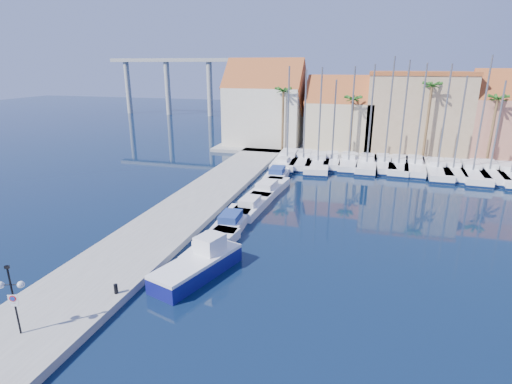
% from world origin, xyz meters
% --- Properties ---
extents(ground, '(260.00, 260.00, 0.00)m').
position_xyz_m(ground, '(0.00, 0.00, 0.00)').
color(ground, black).
rests_on(ground, ground).
extents(quay_west, '(6.00, 77.00, 0.50)m').
position_xyz_m(quay_west, '(-9.00, 13.50, 0.25)').
color(quay_west, gray).
rests_on(quay_west, ground).
extents(shore_north, '(54.00, 16.00, 0.50)m').
position_xyz_m(shore_north, '(10.00, 48.00, 0.25)').
color(shore_north, gray).
rests_on(shore_north, ground).
extents(lamp_post, '(1.21, 0.63, 3.70)m').
position_xyz_m(lamp_post, '(-8.96, -3.97, 2.93)').
color(lamp_post, black).
rests_on(lamp_post, quay_west).
extents(bollard, '(0.23, 0.23, 0.57)m').
position_xyz_m(bollard, '(-6.60, 0.41, 0.79)').
color(bollard, black).
rests_on(bollard, quay_west).
extents(fishing_boat, '(4.14, 7.01, 2.33)m').
position_xyz_m(fishing_boat, '(-3.24, 4.50, 0.77)').
color(fishing_boat, navy).
rests_on(fishing_boat, ground).
extents(motorboat_west_0, '(2.49, 6.20, 1.40)m').
position_xyz_m(motorboat_west_0, '(-3.74, 7.75, 0.51)').
color(motorboat_west_0, white).
rests_on(motorboat_west_0, ground).
extents(motorboat_west_1, '(2.43, 6.73, 1.40)m').
position_xyz_m(motorboat_west_1, '(-3.84, 12.73, 0.51)').
color(motorboat_west_1, white).
rests_on(motorboat_west_1, ground).
extents(motorboat_west_2, '(2.47, 6.65, 1.40)m').
position_xyz_m(motorboat_west_2, '(-3.38, 16.91, 0.51)').
color(motorboat_west_2, white).
rests_on(motorboat_west_2, ground).
extents(motorboat_west_3, '(3.06, 7.56, 1.40)m').
position_xyz_m(motorboat_west_3, '(-3.16, 22.46, 0.51)').
color(motorboat_west_3, white).
rests_on(motorboat_west_3, ground).
extents(motorboat_west_4, '(2.58, 7.26, 1.40)m').
position_xyz_m(motorboat_west_4, '(-3.58, 28.64, 0.51)').
color(motorboat_west_4, white).
rests_on(motorboat_west_4, ground).
extents(motorboat_west_5, '(2.17, 5.95, 1.40)m').
position_xyz_m(motorboat_west_5, '(-3.85, 33.69, 0.51)').
color(motorboat_west_5, white).
rests_on(motorboat_west_5, ground).
extents(motorboat_west_6, '(1.83, 5.62, 1.40)m').
position_xyz_m(motorboat_west_6, '(-3.58, 37.65, 0.51)').
color(motorboat_west_6, white).
rests_on(motorboat_west_6, ground).
extents(sailboat_0, '(3.60, 11.66, 12.79)m').
position_xyz_m(sailboat_0, '(-3.86, 35.90, 0.57)').
color(sailboat_0, white).
rests_on(sailboat_0, ground).
extents(sailboat_1, '(3.18, 10.41, 12.36)m').
position_xyz_m(sailboat_1, '(-1.73, 36.26, 0.58)').
color(sailboat_1, white).
rests_on(sailboat_1, ground).
extents(sailboat_2, '(3.77, 11.40, 12.67)m').
position_xyz_m(sailboat_2, '(0.34, 35.27, 0.57)').
color(sailboat_2, white).
rests_on(sailboat_2, ground).
extents(sailboat_3, '(2.79, 8.24, 11.17)m').
position_xyz_m(sailboat_3, '(2.02, 36.58, 0.60)').
color(sailboat_3, white).
rests_on(sailboat_3, ground).
extents(sailboat_4, '(2.55, 9.05, 12.78)m').
position_xyz_m(sailboat_4, '(4.22, 36.65, 0.61)').
color(sailboat_4, white).
rests_on(sailboat_4, ground).
extents(sailboat_5, '(2.75, 9.45, 13.04)m').
position_xyz_m(sailboat_5, '(6.58, 36.21, 0.60)').
color(sailboat_5, white).
rests_on(sailboat_5, ground).
extents(sailboat_6, '(3.02, 8.77, 13.94)m').
position_xyz_m(sailboat_6, '(8.71, 36.71, 0.64)').
color(sailboat_6, white).
rests_on(sailboat_6, ground).
extents(sailboat_7, '(3.01, 9.45, 13.52)m').
position_xyz_m(sailboat_7, '(10.51, 36.47, 0.61)').
color(sailboat_7, white).
rests_on(sailboat_7, ground).
extents(sailboat_8, '(3.24, 9.76, 13.17)m').
position_xyz_m(sailboat_8, '(12.48, 36.65, 0.60)').
color(sailboat_8, white).
rests_on(sailboat_8, ground).
extents(sailboat_9, '(2.78, 10.25, 13.09)m').
position_xyz_m(sailboat_9, '(14.98, 35.79, 0.59)').
color(sailboat_9, white).
rests_on(sailboat_9, ground).
extents(sailboat_10, '(3.11, 9.57, 11.77)m').
position_xyz_m(sailboat_10, '(16.80, 35.89, 0.58)').
color(sailboat_10, white).
rests_on(sailboat_10, ground).
extents(sailboat_11, '(3.19, 10.75, 14.01)m').
position_xyz_m(sailboat_11, '(18.88, 35.48, 0.59)').
color(sailboat_11, white).
rests_on(sailboat_11, ground).
extents(sailboat_12, '(3.32, 10.58, 11.27)m').
position_xyz_m(sailboat_12, '(20.89, 36.36, 0.56)').
color(sailboat_12, white).
rests_on(sailboat_12, ground).
extents(sailboat_13, '(3.61, 11.34, 12.41)m').
position_xyz_m(sailboat_13, '(22.94, 35.58, 0.57)').
color(sailboat_13, white).
rests_on(sailboat_13, ground).
extents(building_0, '(12.30, 9.00, 13.50)m').
position_xyz_m(building_0, '(-10.00, 47.00, 6.52)').
color(building_0, beige).
rests_on(building_0, shore_north).
extents(building_1, '(10.30, 8.00, 11.00)m').
position_xyz_m(building_1, '(2.00, 47.00, 5.30)').
color(building_1, beige).
rests_on(building_1, shore_north).
extents(building_2, '(14.20, 10.20, 11.50)m').
position_xyz_m(building_2, '(13.00, 48.00, 6.26)').
color(building_2, tan).
rests_on(building_2, shore_north).
extents(building_3, '(10.30, 8.00, 12.00)m').
position_xyz_m(building_3, '(25.00, 47.00, 5.86)').
color(building_3, '#B9745E').
rests_on(building_3, shore_north).
extents(palm_0, '(2.60, 2.60, 10.15)m').
position_xyz_m(palm_0, '(-6.00, 42.00, 9.08)').
color(palm_0, brown).
rests_on(palm_0, shore_north).
extents(palm_1, '(2.60, 2.60, 9.15)m').
position_xyz_m(palm_1, '(4.00, 42.00, 8.14)').
color(palm_1, brown).
rests_on(palm_1, shore_north).
extents(palm_2, '(2.60, 2.60, 11.15)m').
position_xyz_m(palm_2, '(14.00, 42.00, 10.02)').
color(palm_2, brown).
rests_on(palm_2, shore_north).
extents(palm_3, '(2.60, 2.60, 9.65)m').
position_xyz_m(palm_3, '(22.00, 42.00, 8.61)').
color(palm_3, brown).
rests_on(palm_3, shore_north).
extents(viaduct, '(48.00, 2.20, 14.45)m').
position_xyz_m(viaduct, '(-39.07, 82.00, 10.25)').
color(viaduct, '#9E9E99').
rests_on(viaduct, ground).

